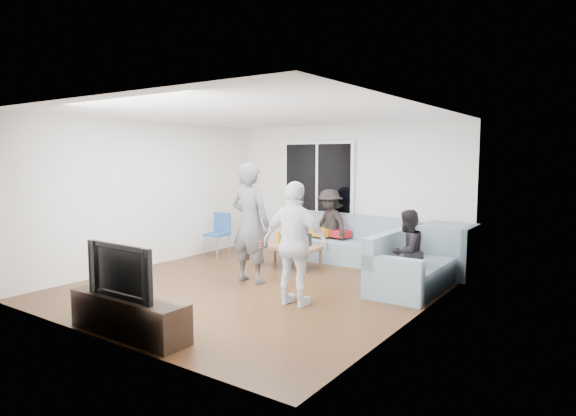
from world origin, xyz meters
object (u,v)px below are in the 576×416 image
Objects in this scene: player_left at (250,223)px; player_right at (296,244)px; sofa_right_section at (416,260)px; side_chair at (217,235)px; spectator_back at (329,224)px; sofa_back_section at (349,239)px; coffee_table at (289,256)px; tv_console at (129,316)px; spectator_right at (407,252)px; television at (127,270)px; floor_lamp at (248,213)px.

player_right is at bearing 151.38° from player_left.
player_right reaches higher than sofa_right_section.
spectator_back is at bearing 24.29° from side_chair.
player_left is at bearing 117.06° from sofa_right_section.
spectator_back is at bearing 176.17° from sofa_back_section.
player_left reaches higher than player_right.
sofa_right_section is 1.48× the size of spectator_back.
sofa_back_section reaches higher than coffee_table.
player_left reaches higher than tv_console.
spectator_right is at bearing -10.24° from side_chair.
sofa_back_section is 2.21× the size of television.
spectator_back is at bearing -96.49° from player_left.
side_chair is 0.55× the size of floor_lamp.
player_right reaches higher than spectator_right.
tv_console is (2.16, -4.70, -0.56)m from floor_lamp.
sofa_back_section is at bearing -115.35° from spectator_right.
coffee_table is 3.80m from television.
spectator_right is at bearing 60.12° from television.
floor_lamp reaches higher than side_chair.
floor_lamp is 1.50× the size of television.
tv_console reaches higher than coffee_table.
player_right reaches higher than sofa_back_section.
tv_console is (-1.91, -3.72, -0.20)m from sofa_right_section.
sofa_back_section is 1.88× the size of spectator_right.
sofa_right_section is 1.64× the size of spectator_right.
sofa_right_section is 4.20m from television.
player_right is 1.36× the size of spectator_right.
sofa_right_section is 0.43m from spectator_right.
tv_console is at bearing -92.81° from sofa_back_section.
tv_console is at bearing -14.71° from spectator_right.
floor_lamp is at bearing -52.74° from player_left.
sofa_back_section is 1.23× the size of player_left.
player_right is (3.06, -1.76, 0.40)m from side_chair.
side_chair is 2.24m from spectator_back.
tv_console is at bearing -67.54° from spectator_back.
side_chair reaches higher than tv_console.
floor_lamp is at bearing 76.53° from sofa_right_section.
player_left reaches higher than spectator_right.
spectator_right is at bearing -9.83° from coffee_table.
sofa_back_section is at bearing 16.07° from spectator_back.
spectator_right is at bearing 60.12° from tv_console.
coffee_table is 2.06m from floor_lamp.
player_right is at bearing -48.56° from spectator_back.
player_right reaches higher than coffee_table.
player_left is at bearing 97.86° from tv_console.
floor_lamp is at bearing 114.64° from tv_console.
coffee_table is 0.71× the size of floor_lamp.
floor_lamp is 4.30m from spectator_right.
sofa_right_section is at bearing 62.79° from television.
tv_console is at bearing 61.07° from player_right.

